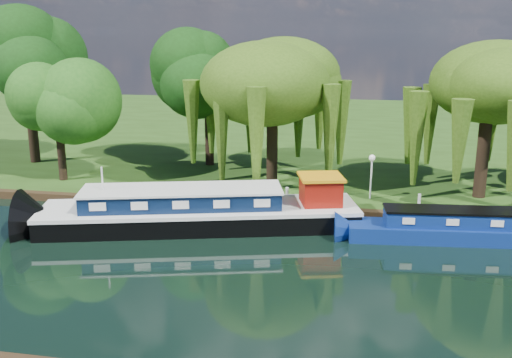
# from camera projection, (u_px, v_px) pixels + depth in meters

# --- Properties ---
(ground) EXTENTS (120.00, 120.00, 0.00)m
(ground) POSITION_uv_depth(u_px,v_px,m) (358.00, 282.00, 22.74)
(ground) COLOR black
(far_bank) EXTENTS (120.00, 52.00, 0.45)m
(far_bank) POSITION_uv_depth(u_px,v_px,m) (363.00, 133.00, 55.02)
(far_bank) COLOR #224011
(far_bank) RESTS_ON ground
(dutch_barge) EXTENTS (16.37, 7.63, 3.37)m
(dutch_barge) POSITION_uv_depth(u_px,v_px,m) (203.00, 211.00, 28.97)
(dutch_barge) COLOR black
(dutch_barge) RESTS_ON ground
(narrowboat) EXTENTS (11.56, 2.97, 1.67)m
(narrowboat) POSITION_uv_depth(u_px,v_px,m) (470.00, 229.00, 27.09)
(narrowboat) COLOR navy
(narrowboat) RESTS_ON ground
(red_dinghy) EXTENTS (3.63, 3.05, 0.64)m
(red_dinghy) POSITION_uv_depth(u_px,v_px,m) (132.00, 215.00, 31.02)
(red_dinghy) COLOR maroon
(red_dinghy) RESTS_ON ground
(willow_left) EXTENTS (7.04, 7.04, 8.44)m
(willow_left) POSITION_uv_depth(u_px,v_px,m) (273.00, 84.00, 34.62)
(willow_left) COLOR black
(willow_left) RESTS_ON far_bank
(willow_right) EXTENTS (6.51, 6.51, 7.93)m
(willow_right) POSITION_uv_depth(u_px,v_px,m) (489.00, 96.00, 31.45)
(willow_right) COLOR black
(willow_right) RESTS_ON far_bank
(tree_far_left) EXTENTS (4.59, 4.59, 7.40)m
(tree_far_left) POSITION_uv_depth(u_px,v_px,m) (57.00, 101.00, 35.43)
(tree_far_left) COLOR black
(tree_far_left) RESTS_ON far_bank
(tree_far_back) EXTENTS (5.93, 5.93, 9.97)m
(tree_far_back) POSITION_uv_depth(u_px,v_px,m) (26.00, 65.00, 40.01)
(tree_far_back) COLOR black
(tree_far_back) RESTS_ON far_bank
(tree_far_mid) EXTENTS (5.31, 5.31, 8.69)m
(tree_far_mid) POSITION_uv_depth(u_px,v_px,m) (208.00, 80.00, 39.32)
(tree_far_mid) COLOR black
(tree_far_mid) RESTS_ON far_bank
(lamppost) EXTENTS (0.36, 0.36, 2.56)m
(lamppost) POSITION_uv_depth(u_px,v_px,m) (372.00, 165.00, 32.03)
(lamppost) COLOR silver
(lamppost) RESTS_ON far_bank
(mooring_posts) EXTENTS (19.16, 0.16, 1.00)m
(mooring_posts) POSITION_uv_depth(u_px,v_px,m) (352.00, 199.00, 30.58)
(mooring_posts) COLOR silver
(mooring_posts) RESTS_ON far_bank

